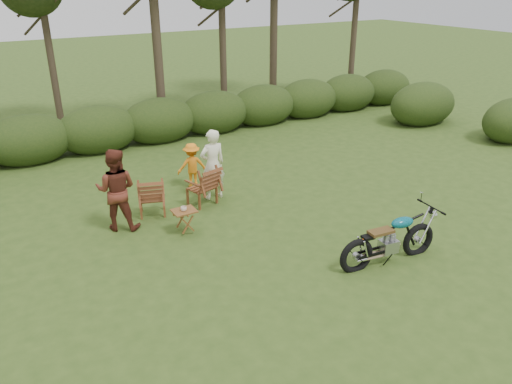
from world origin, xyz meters
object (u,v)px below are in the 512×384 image
motorcycle (386,261)px  side_table (185,221)px  lawn_chair_left (153,214)px  child (193,186)px  cup (184,209)px  lawn_chair_right (202,204)px  adult_b (121,228)px  adult_a (214,198)px

motorcycle → side_table: motorcycle is taller
lawn_chair_left → child: child is taller
child → lawn_chair_left: bearing=45.2°
motorcycle → cup: 4.21m
lawn_chair_right → adult_b: size_ratio=0.54×
adult_b → child: (2.30, 1.28, 0.00)m
motorcycle → lawn_chair_right: 4.60m
cup → adult_b: bearing=139.2°
lawn_chair_right → cup: cup is taller
child → side_table: bearing=72.3°
motorcycle → adult_a: size_ratio=1.17×
adult_a → child: adult_a is taller
lawn_chair_left → cup: cup is taller
lawn_chair_right → adult_a: adult_a is taller
adult_a → cup: bearing=44.8°
motorcycle → adult_a: bearing=115.4°
motorcycle → adult_b: bearing=141.0°
lawn_chair_right → child: (0.25, 1.08, 0.00)m
adult_a → child: (-0.14, 0.91, 0.00)m
lawn_chair_right → adult_a: 0.43m
lawn_chair_left → side_table: side_table is taller
motorcycle → adult_b: adult_b is taller
adult_a → lawn_chair_right: bearing=24.1°
side_table → child: 2.51m
motorcycle → cup: size_ratio=16.22×
lawn_chair_right → adult_b: bearing=-8.5°
adult_b → child: bearing=-120.1°
adult_a → adult_b: size_ratio=0.97×
lawn_chair_right → lawn_chair_left: 1.21m
cup → child: cup is taller
lawn_chair_left → side_table: size_ratio=1.82×
lawn_chair_left → adult_b: (-0.84, -0.27, 0.00)m
lawn_chair_right → lawn_chair_left: (-1.21, 0.07, 0.00)m
side_table → adult_a: bearing=44.4°
adult_b → lawn_chair_right: bearing=-143.6°
side_table → cup: size_ratio=4.16×
lawn_chair_right → cup: size_ratio=7.77×
lawn_chair_left → side_table: (0.28, -1.19, 0.26)m
lawn_chair_right → lawn_chair_left: bearing=-17.4°
lawn_chair_left → side_table: 1.25m
cup → child: 2.60m
child → adult_b: bearing=39.7°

